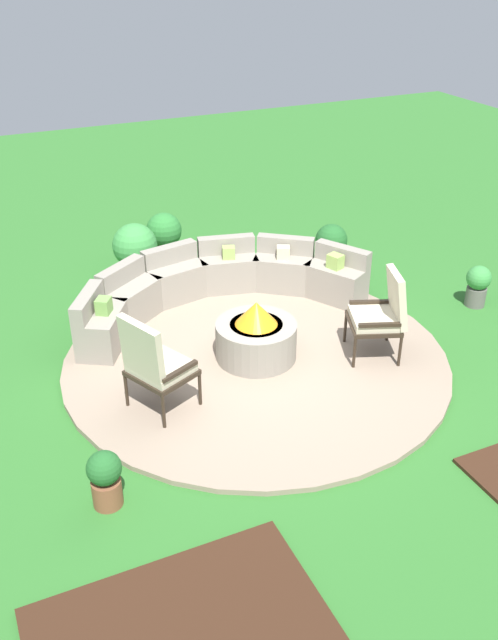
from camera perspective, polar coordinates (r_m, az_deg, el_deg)
ground_plane at (r=8.13m, az=0.58°, el=-3.39°), size 24.00×24.00×0.00m
patio_circle at (r=8.11m, az=0.59°, el=-3.22°), size 4.49×4.49×0.06m
mulch_bed_left at (r=5.43m, az=-5.47°, el=-24.68°), size 2.13×1.45×0.04m
fire_pit at (r=7.95m, az=0.60°, el=-1.34°), size 0.94×0.94×0.72m
curved_stone_bench at (r=9.09m, az=-3.01°, el=2.93°), size 3.95×1.65×0.71m
lounge_chair_front_left at (r=7.00m, az=-7.87°, el=-3.54°), size 0.76×0.78×1.11m
lounge_chair_front_right at (r=8.03m, az=10.97°, el=0.64°), size 0.77×0.77×1.06m
potted_plant_0 at (r=6.22m, az=-11.82°, el=-12.65°), size 0.31×0.31×0.56m
potted_plant_1 at (r=9.69m, az=18.41°, el=2.82°), size 0.33×0.33×0.57m
potted_plant_2 at (r=10.42m, az=-7.02°, el=6.82°), size 0.53×0.53×0.81m
potted_plant_3 at (r=10.29m, az=6.81°, el=6.23°), size 0.47×0.47×0.70m
potted_plant_4 at (r=9.87m, az=-9.38°, el=5.68°), size 0.63×0.63×0.89m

